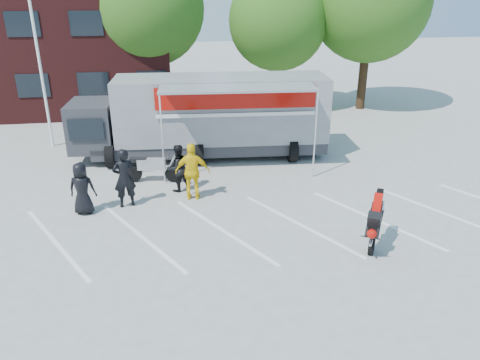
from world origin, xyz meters
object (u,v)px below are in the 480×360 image
object	(u,v)px
tree_mid	(278,21)
tree_right	(370,2)
spectator_leather_a	(82,188)
stunt_bike_rider	(373,243)
parked_motorcycle	(154,182)
flagpole	(41,30)
spectator_leather_c	(178,168)
spectator_hivis	(193,172)
transporter_truck	(211,155)
tree_left	(148,9)
spectator_leather_b	(124,178)

from	to	relation	value
tree_mid	tree_right	world-z (taller)	tree_right
tree_right	spectator_leather_a	xyz separation A→B (m)	(-14.04, -11.68, -5.02)
stunt_bike_rider	spectator_leather_a	size ratio (longest dim) A/B	1.07
parked_motorcycle	stunt_bike_rider	distance (m)	8.32
flagpole	stunt_bike_rider	xyz separation A→B (m)	(10.62, -10.40, -5.05)
tree_mid	spectator_leather_c	world-z (taller)	tree_mid
spectator_hivis	tree_right	bearing A→B (deg)	-126.26
stunt_bike_rider	flagpole	bearing A→B (deg)	166.05
parked_motorcycle	transporter_truck	bearing A→B (deg)	-33.92
parked_motorcycle	spectator_leather_a	bearing A→B (deg)	145.09
tree_right	spectator_hivis	world-z (taller)	tree_right
spectator_leather_c	spectator_hivis	world-z (taller)	spectator_hivis
tree_mid	flagpole	bearing A→B (deg)	-156.03
flagpole	tree_mid	bearing A→B (deg)	23.97
tree_left	tree_mid	world-z (taller)	tree_left
tree_left	parked_motorcycle	size ratio (longest dim) A/B	3.85
spectator_hivis	spectator_leather_c	bearing A→B (deg)	-51.33
parked_motorcycle	spectator_hivis	world-z (taller)	spectator_hivis
flagpole	spectator_leather_b	bearing A→B (deg)	-62.96
tree_right	transporter_truck	distance (m)	13.12
flagpole	stunt_bike_rider	bearing A→B (deg)	-44.40
spectator_leather_b	spectator_leather_c	bearing A→B (deg)	-165.63
tree_mid	spectator_leather_b	world-z (taller)	tree_mid
spectator_leather_c	tree_left	bearing A→B (deg)	-109.90
transporter_truck	spectator_leather_c	world-z (taller)	spectator_leather_c
parked_motorcycle	spectator_leather_a	world-z (taller)	spectator_leather_a
flagpole	parked_motorcycle	xyz separation A→B (m)	(4.37, -4.92, -5.05)
flagpole	tree_mid	size ratio (longest dim) A/B	1.04
tree_left	parked_motorcycle	world-z (taller)	tree_left
flagpole	tree_mid	distance (m)	12.31
flagpole	tree_left	bearing A→B (deg)	54.72
tree_left	tree_right	size ratio (longest dim) A/B	0.95
tree_left	parked_motorcycle	bearing A→B (deg)	-89.37
flagpole	stunt_bike_rider	size ratio (longest dim) A/B	4.34
flagpole	transporter_truck	xyz separation A→B (m)	(6.73, -2.37, -5.05)
transporter_truck	spectator_leather_c	xyz separation A→B (m)	(-1.47, -3.48, 0.85)
tree_mid	transporter_truck	size ratio (longest dim) A/B	0.73
stunt_bike_rider	spectator_leather_c	bearing A→B (deg)	170.12
flagpole	spectator_leather_c	distance (m)	8.91
parked_motorcycle	stunt_bike_rider	size ratio (longest dim) A/B	1.22
spectator_leather_c	spectator_hivis	xyz separation A→B (m)	(0.47, -0.77, 0.14)
tree_right	spectator_leather_b	size ratio (longest dim) A/B	4.56
tree_left	spectator_leather_b	xyz separation A→B (m)	(-0.75, -12.85, -4.57)
tree_right	spectator_leather_a	bearing A→B (deg)	-140.24
tree_mid	parked_motorcycle	size ratio (longest dim) A/B	3.42
tree_left	transporter_truck	size ratio (longest dim) A/B	0.82
stunt_bike_rider	spectator_leather_b	size ratio (longest dim) A/B	0.92
tree_mid	tree_left	bearing A→B (deg)	171.87
spectator_leather_c	tree_mid	bearing A→B (deg)	-143.69
tree_right	stunt_bike_rider	world-z (taller)	tree_right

